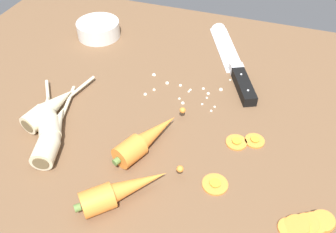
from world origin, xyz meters
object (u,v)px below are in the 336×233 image
(whole_carrot, at_px, (146,139))
(whole_carrot_second, at_px, (123,191))
(parsnip_mid_right, at_px, (51,107))
(carrot_slice_stray_mid, at_px, (215,184))
(parsnip_front, at_px, (49,115))
(carrot_slice_stray_near, at_px, (255,140))
(carrot_slice_stack, at_px, (306,225))
(prep_bowl, at_px, (98,29))
(parsnip_mid_left, at_px, (53,133))
(carrot_slice_stray_far, at_px, (236,142))
(chefs_knife, at_px, (230,56))

(whole_carrot, xyz_separation_m, whole_carrot_second, (0.01, -0.12, 0.00))
(parsnip_mid_right, distance_m, carrot_slice_stray_mid, 0.35)
(whole_carrot, distance_m, parsnip_front, 0.20)
(whole_carrot_second, xyz_separation_m, carrot_slice_stray_near, (0.18, 0.19, -0.02))
(parsnip_front, relative_size, carrot_slice_stray_near, 4.40)
(carrot_slice_stack, xyz_separation_m, carrot_slice_stray_mid, (-0.15, 0.03, -0.00))
(whole_carrot, height_order, carrot_slice_stray_near, whole_carrot)
(parsnip_front, bearing_deg, prep_bowl, 100.27)
(parsnip_mid_right, height_order, carrot_slice_stack, parsnip_mid_right)
(whole_carrot_second, relative_size, parsnip_mid_left, 0.65)
(whole_carrot, bearing_deg, carrot_slice_stray_mid, -17.29)
(parsnip_mid_left, distance_m, parsnip_mid_right, 0.07)
(parsnip_mid_left, height_order, carrot_slice_stack, parsnip_mid_left)
(whole_carrot_second, bearing_deg, carrot_slice_stray_near, 46.88)
(parsnip_mid_right, xyz_separation_m, carrot_slice_stray_mid, (0.35, -0.06, -0.02))
(carrot_slice_stray_far, bearing_deg, parsnip_mid_right, -173.35)
(chefs_knife, bearing_deg, parsnip_front, -130.92)
(whole_carrot, relative_size, whole_carrot_second, 1.20)
(carrot_slice_stray_far, distance_m, prep_bowl, 0.49)
(whole_carrot, relative_size, parsnip_front, 1.03)
(carrot_slice_stack, distance_m, carrot_slice_stray_far, 0.19)
(carrot_slice_stray_far, bearing_deg, carrot_slice_stack, -46.92)
(whole_carrot_second, bearing_deg, prep_bowl, 121.17)
(whole_carrot_second, xyz_separation_m, parsnip_mid_right, (-0.22, 0.13, -0.00))
(parsnip_front, height_order, carrot_slice_stray_far, parsnip_front)
(parsnip_front, bearing_deg, whole_carrot_second, -28.78)
(chefs_knife, bearing_deg, carrot_slice_stray_mid, -82.24)
(whole_carrot, bearing_deg, whole_carrot_second, -87.11)
(carrot_slice_stray_far, xyz_separation_m, prep_bowl, (-0.42, 0.26, 0.02))
(whole_carrot, bearing_deg, chefs_knife, 75.23)
(carrot_slice_stack, bearing_deg, chefs_knife, 115.65)
(parsnip_front, distance_m, parsnip_mid_left, 0.05)
(parsnip_mid_right, relative_size, carrot_slice_stack, 2.40)
(parsnip_front, relative_size, parsnip_mid_left, 0.76)
(parsnip_mid_left, bearing_deg, parsnip_front, 130.79)
(whole_carrot_second, xyz_separation_m, prep_bowl, (-0.27, 0.44, 0.00))
(chefs_knife, xyz_separation_m, carrot_slice_stray_near, (0.10, -0.26, -0.00))
(carrot_slice_stray_far, bearing_deg, whole_carrot_second, -129.94)
(carrot_slice_stray_far, bearing_deg, carrot_slice_stray_mid, -98.49)
(carrot_slice_stray_far, bearing_deg, parsnip_mid_left, -162.16)
(carrot_slice_stray_near, relative_size, carrot_slice_stray_mid, 0.85)
(parsnip_mid_left, relative_size, carrot_slice_stray_mid, 4.95)
(parsnip_mid_right, height_order, prep_bowl, same)
(parsnip_mid_right, xyz_separation_m, carrot_slice_stack, (0.49, -0.10, -0.01))
(parsnip_front, height_order, prep_bowl, same)
(parsnip_front, xyz_separation_m, prep_bowl, (-0.06, 0.33, 0.00))
(carrot_slice_stray_near, bearing_deg, chefs_knife, 111.06)
(whole_carrot, bearing_deg, prep_bowl, 128.72)
(whole_carrot, height_order, carrot_slice_stack, whole_carrot)
(carrot_slice_stray_mid, bearing_deg, chefs_knife, 97.76)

